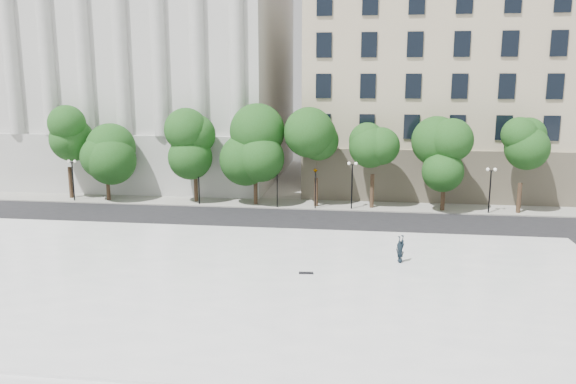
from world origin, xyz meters
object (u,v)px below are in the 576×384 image
(traffic_light_east, at_px, (316,169))
(person_lying, at_px, (400,259))
(skateboard, at_px, (306,273))
(traffic_light_west, at_px, (277,168))

(traffic_light_east, height_order, person_lying, traffic_light_east)
(person_lying, height_order, skateboard, person_lying)
(traffic_light_east, distance_m, skateboard, 18.27)
(person_lying, xyz_separation_m, skateboard, (-5.41, -2.73, -0.19))
(traffic_light_east, relative_size, skateboard, 5.09)
(traffic_light_west, relative_size, person_lying, 2.50)
(skateboard, bearing_deg, person_lying, 21.16)
(traffic_light_west, xyz_separation_m, skateboard, (4.40, -17.97, -3.17))
(traffic_light_east, xyz_separation_m, person_lying, (6.42, -15.24, -2.96))
(traffic_light_west, height_order, traffic_light_east, traffic_light_west)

